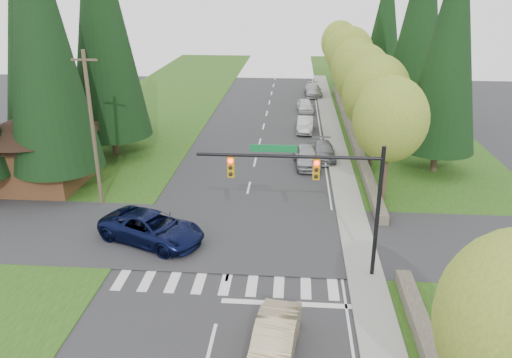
# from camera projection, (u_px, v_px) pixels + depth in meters

# --- Properties ---
(ground) EXTENTS (120.00, 120.00, 0.00)m
(ground) POSITION_uv_depth(u_px,v_px,m) (216.00, 326.00, 21.33)
(ground) COLOR #28282B
(ground) RESTS_ON ground
(grass_east) EXTENTS (14.00, 110.00, 0.06)m
(grass_east) POSITION_uv_depth(u_px,v_px,m) (420.00, 170.00, 38.92)
(grass_east) COLOR #254412
(grass_east) RESTS_ON ground
(grass_west) EXTENTS (14.00, 110.00, 0.06)m
(grass_west) POSITION_uv_depth(u_px,v_px,m) (96.00, 162.00, 40.82)
(grass_west) COLOR #254412
(grass_west) RESTS_ON ground
(cross_street) EXTENTS (120.00, 8.00, 0.10)m
(cross_street) POSITION_uv_depth(u_px,v_px,m) (237.00, 237.00, 28.75)
(cross_street) COLOR #28282B
(cross_street) RESTS_ON ground
(sidewalk_east) EXTENTS (1.80, 80.00, 0.13)m
(sidewalk_east) POSITION_uv_depth(u_px,v_px,m) (339.00, 160.00, 41.21)
(sidewalk_east) COLOR gray
(sidewalk_east) RESTS_ON ground
(curb_east) EXTENTS (0.20, 80.00, 0.13)m
(curb_east) POSITION_uv_depth(u_px,v_px,m) (329.00, 159.00, 41.27)
(curb_east) COLOR gray
(curb_east) RESTS_ON ground
(stone_wall_north) EXTENTS (0.70, 40.00, 0.70)m
(stone_wall_north) POSITION_uv_depth(u_px,v_px,m) (351.00, 130.00, 48.40)
(stone_wall_north) COLOR #4C4438
(stone_wall_north) RESTS_ON ground
(traffic_signal) EXTENTS (8.70, 0.37, 6.80)m
(traffic_signal) POSITION_uv_depth(u_px,v_px,m) (319.00, 182.00, 23.36)
(traffic_signal) COLOR black
(traffic_signal) RESTS_ON ground
(brown_building) EXTENTS (8.40, 8.40, 5.40)m
(brown_building) POSITION_uv_depth(u_px,v_px,m) (37.00, 143.00, 35.19)
(brown_building) COLOR #4C2D19
(brown_building) RESTS_ON ground
(utility_pole) EXTENTS (1.60, 0.24, 10.00)m
(utility_pole) POSITION_uv_depth(u_px,v_px,m) (93.00, 129.00, 31.27)
(utility_pole) COLOR #473828
(utility_pole) RESTS_ON ground
(decid_tree_0) EXTENTS (4.80, 4.80, 8.37)m
(decid_tree_0) POSITION_uv_depth(u_px,v_px,m) (390.00, 120.00, 31.60)
(decid_tree_0) COLOR #38281C
(decid_tree_0) RESTS_ON ground
(decid_tree_1) EXTENTS (5.20, 5.20, 8.80)m
(decid_tree_1) POSITION_uv_depth(u_px,v_px,m) (376.00, 94.00, 38.01)
(decid_tree_1) COLOR #38281C
(decid_tree_1) RESTS_ON ground
(decid_tree_2) EXTENTS (5.00, 5.00, 8.82)m
(decid_tree_2) POSITION_uv_depth(u_px,v_px,m) (363.00, 76.00, 44.47)
(decid_tree_2) COLOR #38281C
(decid_tree_2) RESTS_ON ground
(decid_tree_3) EXTENTS (5.00, 5.00, 8.55)m
(decid_tree_3) POSITION_uv_depth(u_px,v_px,m) (355.00, 67.00, 51.05)
(decid_tree_3) COLOR #38281C
(decid_tree_3) RESTS_ON ground
(decid_tree_4) EXTENTS (5.40, 5.40, 9.18)m
(decid_tree_4) POSITION_uv_depth(u_px,v_px,m) (350.00, 54.00, 57.39)
(decid_tree_4) COLOR #38281C
(decid_tree_4) RESTS_ON ground
(decid_tree_5) EXTENTS (4.80, 4.80, 8.30)m
(decid_tree_5) POSITION_uv_depth(u_px,v_px,m) (343.00, 51.00, 64.10)
(decid_tree_5) COLOR #38281C
(decid_tree_5) RESTS_ON ground
(decid_tree_6) EXTENTS (5.20, 5.20, 8.86)m
(decid_tree_6) POSITION_uv_depth(u_px,v_px,m) (340.00, 42.00, 70.46)
(decid_tree_6) COLOR #38281C
(decid_tree_6) RESTS_ON ground
(conifer_w_a) EXTENTS (6.12, 6.12, 19.80)m
(conifer_w_a) POSITION_uv_depth(u_px,v_px,m) (40.00, 32.00, 31.32)
(conifer_w_a) COLOR #38281C
(conifer_w_a) RESTS_ON ground
(conifer_w_b) EXTENTS (5.44, 5.44, 17.80)m
(conifer_w_b) POSITION_uv_depth(u_px,v_px,m) (29.00, 41.00, 35.61)
(conifer_w_b) COLOR #38281C
(conifer_w_b) RESTS_ON ground
(conifer_w_c) EXTENTS (6.46, 6.46, 20.80)m
(conifer_w_c) POSITION_uv_depth(u_px,v_px,m) (101.00, 16.00, 38.48)
(conifer_w_c) COLOR #38281C
(conifer_w_c) RESTS_ON ground
(conifer_w_e) EXTENTS (5.78, 5.78, 18.80)m
(conifer_w_e) POSITION_uv_depth(u_px,v_px,m) (105.00, 24.00, 44.56)
(conifer_w_e) COLOR #38281C
(conifer_w_e) RESTS_ON ground
(conifer_e_a) EXTENTS (5.44, 5.44, 17.80)m
(conifer_e_a) POSITION_uv_depth(u_px,v_px,m) (451.00, 42.00, 35.28)
(conifer_e_a) COLOR #38281C
(conifer_e_a) RESTS_ON ground
(conifer_e_b) EXTENTS (6.12, 6.12, 19.80)m
(conifer_e_b) POSITION_uv_depth(u_px,v_px,m) (421.00, 15.00, 47.82)
(conifer_e_b) COLOR #38281C
(conifer_e_b) RESTS_ON ground
(conifer_e_c) EXTENTS (5.10, 5.10, 16.80)m
(conifer_e_c) POSITION_uv_depth(u_px,v_px,m) (386.00, 21.00, 61.44)
(conifer_e_c) COLOR #38281C
(conifer_e_c) RESTS_ON ground
(sedan_champagne) EXTENTS (2.14, 4.72, 1.50)m
(sedan_champagne) POSITION_uv_depth(u_px,v_px,m) (275.00, 341.00, 19.31)
(sedan_champagne) COLOR tan
(sedan_champagne) RESTS_ON ground
(suv_navy) EXTENTS (6.74, 5.03, 1.70)m
(suv_navy) POSITION_uv_depth(u_px,v_px,m) (152.00, 228.00, 27.97)
(suv_navy) COLOR black
(suv_navy) RESTS_ON ground
(parked_car_a) EXTENTS (2.28, 4.84, 1.60)m
(parked_car_a) POSITION_uv_depth(u_px,v_px,m) (307.00, 156.00, 39.70)
(parked_car_a) COLOR #9E9FA3
(parked_car_a) RESTS_ON ground
(parked_car_b) EXTENTS (2.06, 4.67, 1.33)m
(parked_car_b) POSITION_uv_depth(u_px,v_px,m) (323.00, 151.00, 41.33)
(parked_car_b) COLOR slate
(parked_car_b) RESTS_ON ground
(parked_car_c) EXTENTS (1.69, 4.36, 1.42)m
(parked_car_c) POSITION_uv_depth(u_px,v_px,m) (305.00, 125.00, 48.93)
(parked_car_c) COLOR #B8B7BC
(parked_car_c) RESTS_ON ground
(parked_car_d) EXTENTS (2.00, 4.24, 1.40)m
(parked_car_d) POSITION_uv_depth(u_px,v_px,m) (305.00, 106.00, 56.60)
(parked_car_d) COLOR silver
(parked_car_d) RESTS_ON ground
(parked_car_e) EXTENTS (2.39, 5.23, 1.48)m
(parked_car_e) POSITION_uv_depth(u_px,v_px,m) (313.00, 90.00, 64.59)
(parked_car_e) COLOR #AAAAAF
(parked_car_e) RESTS_ON ground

